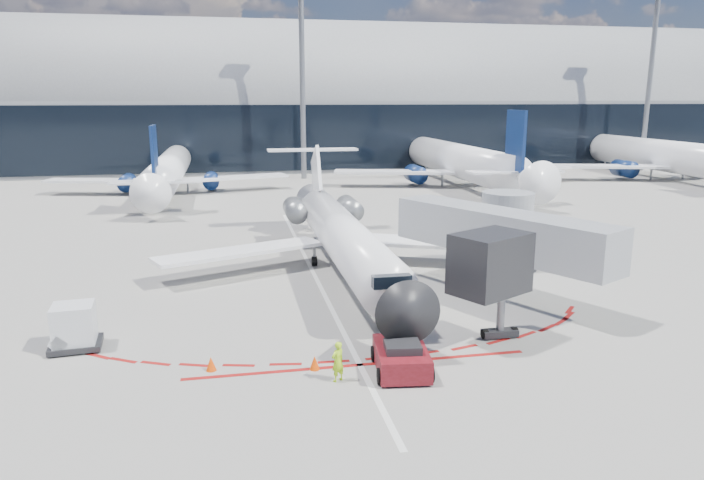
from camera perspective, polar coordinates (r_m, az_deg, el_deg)
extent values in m
plane|color=slate|center=(36.35, -3.04, -3.98)|extent=(260.00, 260.00, 0.00)
cube|color=silver|center=(38.25, -3.47, -3.12)|extent=(0.25, 40.00, 0.01)
cube|color=maroon|center=(25.71, 0.72, -11.28)|extent=(14.00, 0.25, 0.01)
cube|color=gray|center=(99.72, -8.53, 9.55)|extent=(150.00, 24.00, 10.00)
cylinder|color=gray|center=(99.57, -8.62, 12.42)|extent=(150.00, 24.00, 24.00)
cube|color=black|center=(87.71, -8.12, 9.13)|extent=(150.00, 0.20, 9.00)
cube|color=#9C9FA5|center=(33.72, 13.34, 0.67)|extent=(8.22, 12.61, 2.30)
cube|color=black|center=(27.41, 12.45, -2.07)|extent=(3.86, 3.44, 2.60)
cylinder|color=slate|center=(28.77, 13.37, -6.40)|extent=(0.36, 0.36, 2.40)
cube|color=black|center=(29.10, 13.27, -8.23)|extent=(1.60, 0.60, 0.30)
cylinder|color=#9C9FA5|center=(40.32, 13.86, 0.87)|extent=(3.20, 3.20, 4.80)
cylinder|color=black|center=(40.81, 13.70, -2.09)|extent=(4.00, 4.00, 0.50)
cylinder|color=slate|center=(83.06, -4.53, 14.19)|extent=(0.70, 0.70, 25.00)
cylinder|color=slate|center=(101.92, 25.43, 12.77)|extent=(0.70, 0.70, 25.00)
cylinder|color=white|center=(37.42, -0.72, 0.20)|extent=(2.66, 21.68, 2.66)
cone|color=black|center=(25.93, 4.25, -5.62)|extent=(2.66, 2.76, 2.66)
cone|color=white|center=(49.66, -3.38, 3.33)|extent=(2.66, 3.55, 2.66)
cube|color=black|center=(27.22, 3.39, -3.51)|extent=(1.68, 1.38, 0.54)
cube|color=white|center=(38.48, -10.10, -1.01)|extent=(10.56, 6.26, 0.31)
cube|color=white|center=(40.53, 7.43, -0.21)|extent=(10.56, 6.26, 0.31)
cube|color=white|center=(48.35, -3.26, 5.91)|extent=(0.25, 4.62, 4.71)
cube|color=white|center=(50.21, -3.62, 8.19)|extent=(7.10, 1.58, 0.16)
cylinder|color=slate|center=(45.52, -5.22, 2.74)|extent=(1.48, 3.35, 1.48)
cylinder|color=slate|center=(46.10, -0.22, 2.92)|extent=(1.48, 3.35, 1.48)
cylinder|color=black|center=(29.49, 2.55, -7.48)|extent=(0.22, 0.55, 0.55)
cylinder|color=black|center=(40.04, -3.43, -1.93)|extent=(0.30, 0.63, 0.63)
cylinder|color=black|center=(40.53, 0.71, -1.72)|extent=(0.30, 0.63, 0.63)
cylinder|color=slate|center=(29.39, 2.55, -6.99)|extent=(0.18, 0.18, 1.08)
cube|color=#500B0F|center=(25.06, 4.49, -10.66)|extent=(2.32, 3.34, 0.88)
cube|color=black|center=(24.56, 4.62, -9.68)|extent=(1.50, 1.33, 0.34)
cylinder|color=slate|center=(27.09, 3.80, -9.24)|extent=(0.41, 2.53, 0.10)
cylinder|color=black|center=(24.06, 2.64, -12.25)|extent=(0.35, 0.65, 0.62)
cylinder|color=black|center=(24.34, 7.08, -12.04)|extent=(0.35, 0.65, 0.62)
cylinder|color=black|center=(26.01, 2.07, -10.25)|extent=(0.35, 0.65, 0.62)
cylinder|color=black|center=(26.26, 6.16, -10.09)|extent=(0.35, 0.65, 0.62)
imported|color=#ACE818|center=(24.07, -1.31, -10.98)|extent=(0.69, 0.63, 1.58)
cube|color=black|center=(29.65, -23.80, -8.68)|extent=(2.24, 1.96, 0.23)
cube|color=silver|center=(29.33, -23.96, -6.97)|extent=(1.81, 1.71, 1.67)
cylinder|color=black|center=(29.18, -25.59, -9.37)|extent=(0.12, 0.22, 0.21)
cylinder|color=black|center=(28.94, -22.29, -9.24)|extent=(0.12, 0.22, 0.21)
cylinder|color=black|center=(30.43, -25.20, -8.43)|extent=(0.12, 0.22, 0.21)
cylinder|color=black|center=(30.20, -22.04, -8.30)|extent=(0.12, 0.22, 0.21)
cone|color=#ED4505|center=(25.72, -12.70, -10.92)|extent=(0.41, 0.41, 0.57)
cone|color=#ED4505|center=(25.25, -3.42, -11.08)|extent=(0.41, 0.41, 0.57)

